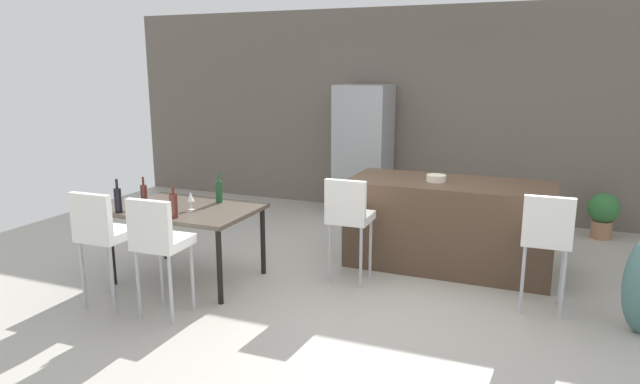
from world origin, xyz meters
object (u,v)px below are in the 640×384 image
Objects in this scene: dining_chair_far at (159,239)px; potted_plant at (603,212)px; bar_chair_middle at (546,234)px; dining_table at (188,214)px; wine_bottle_left at (219,191)px; refrigerator at (363,151)px; dining_chair_near at (102,231)px; fruit_bowl at (436,178)px; wine_glass_near at (191,197)px; bar_chair_left at (349,214)px; wine_bottle_far at (118,200)px; kitchen_island at (448,224)px; wine_bottle_middle at (144,195)px; wine_bottle_right at (174,205)px.

dining_chair_far is 5.34m from potted_plant.
bar_chair_middle is 0.78× the size of dining_table.
refrigerator is (0.62, 2.80, 0.06)m from wine_bottle_left.
dining_table is 1.28× the size of dining_chair_near.
fruit_bowl is (2.17, 1.31, 0.28)m from dining_table.
bar_chair_middle is at bearing 24.48° from dining_chair_far.
bar_chair_middle is 3.31m from dining_table.
wine_glass_near is at bearing -146.61° from fruit_bowl.
dining_chair_near is (-1.79, -1.35, 0.00)m from bar_chair_left.
kitchen_island is at bearing 32.05° from wine_bottle_far.
wine_bottle_middle is (-0.13, 0.73, 0.15)m from dining_chair_near.
bar_chair_left reaches higher than fruit_bowl.
bar_chair_left reaches higher than wine_glass_near.
wine_glass_near is at bearing -103.94° from wine_bottle_left.
dining_table is at bearing -149.59° from kitchen_island.
dining_chair_near is 3.61× the size of wine_bottle_middle.
dining_chair_near is at bearing -140.06° from kitchen_island.
wine_bottle_left reaches higher than potted_plant.
wine_bottle_left reaches higher than wine_bottle_right.
dining_chair_near is 3.28m from fruit_bowl.
wine_bottle_right is at bearing -71.93° from dining_table.
wine_bottle_right is (0.12, -0.36, 0.18)m from dining_table.
bar_chair_left is at bearing 22.60° from wine_glass_near.
dining_chair_far is 3.61× the size of wine_bottle_middle.
bar_chair_middle is 3.88m from wine_bottle_far.
wine_bottle_far reaches higher than wine_bottle_middle.
wine_bottle_far is at bearing -166.27° from bar_chair_middle.
potted_plant is at bearing 47.33° from dining_chair_far.
bar_chair_middle is 3.59× the size of wine_bottle_right.
refrigerator is (0.71, 3.16, 0.06)m from wine_glass_near.
wine_bottle_middle is 3.43m from refrigerator.
bar_chair_middle is 1.83× the size of potted_plant.
bar_chair_middle is at bearing 4.15° from wine_bottle_left.
wine_bottle_right is 0.61m from wine_bottle_middle.
bar_chair_middle is (1.78, 0.00, 0.00)m from bar_chair_left.
dining_chair_far is 2.85m from fruit_bowl.
dining_table is 4.30× the size of wine_bottle_left.
refrigerator is at bearing 75.53° from dining_table.
wine_bottle_far is at bearing -147.33° from fruit_bowl.
dining_chair_far is at bearing -74.49° from wine_glass_near.
wine_glass_near is at bearing -140.53° from potted_plant.
bar_chair_left is 3.28× the size of wine_bottle_far.
dining_chair_far reaches higher than dining_table.
dining_chair_far is at bearing -28.53° from wine_bottle_far.
bar_chair_left is 1.64m from wine_bottle_right.
dining_chair_far is 0.53m from wine_bottle_right.
wine_glass_near is (0.39, 0.77, 0.17)m from dining_chair_near.
wine_bottle_far is (-0.06, -0.30, 0.01)m from wine_bottle_middle.
wine_bottle_middle is at bearing -166.72° from dining_table.
wine_bottle_far is at bearing -147.95° from kitchen_island.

